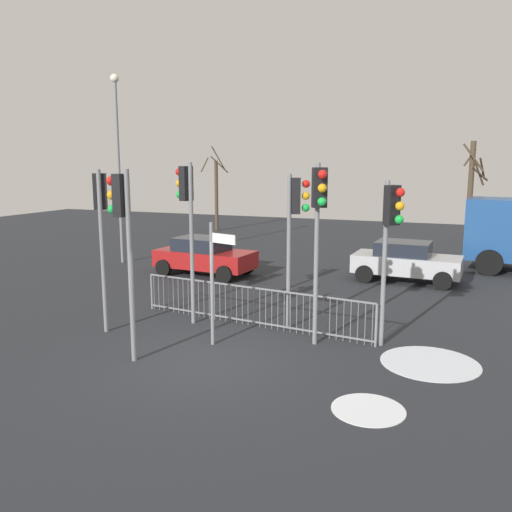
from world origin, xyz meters
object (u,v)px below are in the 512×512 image
Objects in this scene: traffic_light_foreground_left at (390,227)px; traffic_light_foreground_right at (123,222)px; car_silver_trailing at (406,261)px; car_red_mid at (204,255)px; direction_sign_post at (214,277)px; traffic_light_mid_right at (319,214)px; traffic_light_rear_right at (101,214)px; traffic_light_mid_left at (187,206)px; street_lamp at (118,152)px; bare_tree_left at (216,192)px; traffic_light_rear_left at (295,217)px; bare_tree_centre at (471,189)px.

traffic_light_foreground_right is at bearing -20.80° from traffic_light_foreground_left.
car_silver_trailing and car_red_mid have the same top height.
traffic_light_foreground_right reaches higher than traffic_light_foreground_left.
car_red_mid is at bearing 136.91° from direction_sign_post.
traffic_light_foreground_right is 4.34m from traffic_light_mid_right.
traffic_light_foreground_left is 7.74m from car_silver_trailing.
traffic_light_rear_right is 0.96× the size of traffic_light_mid_left.
car_silver_trailing is (1.21, 7.96, -2.38)m from traffic_light_mid_right.
traffic_light_mid_right is at bearing -33.98° from street_lamp.
traffic_light_mid_left is at bearing 7.62° from traffic_light_rear_right.
traffic_light_foreground_left is 22.44m from bare_tree_left.
traffic_light_foreground_right is at bearing -73.10° from traffic_light_rear_right.
car_silver_trailing is 0.49× the size of street_lamp.
traffic_light_mid_right reaches higher than car_silver_trailing.
traffic_light_mid_right reaches higher than car_red_mid.
traffic_light_mid_right is (3.72, -0.57, -0.01)m from traffic_light_mid_left.
car_silver_trailing is (-0.34, 7.44, -2.10)m from traffic_light_foreground_left.
traffic_light_mid_right is at bearing 21.09° from traffic_light_rear_left.
direction_sign_post is at bearing -64.19° from bare_tree_left.
bare_tree_centre reaches higher than traffic_light_mid_left.
car_red_mid is at bearing 40.21° from traffic_light_mid_left.
street_lamp is (-9.80, 6.14, 1.80)m from traffic_light_rear_left.
traffic_light_rear_right is 1.05× the size of car_red_mid.
traffic_light_mid_right is at bearing -95.43° from car_silver_trailing.
car_silver_trailing is 16.83m from bare_tree_left.
car_silver_trailing is (4.93, 7.38, -2.40)m from traffic_light_mid_left.
traffic_light_mid_right is at bearing -23.25° from traffic_light_rear_right.
bare_tree_left reaches higher than direction_sign_post.
traffic_light_mid_right is at bearing -81.96° from traffic_light_mid_left.
traffic_light_foreground_right is at bearing -53.61° from street_lamp.
bare_tree_centre reaches higher than bare_tree_left.
street_lamp reaches higher than traffic_light_mid_left.
traffic_light_foreground_left is 0.49× the size of street_lamp.
direction_sign_post is at bearing -117.19° from traffic_light_mid_left.
traffic_light_rear_right is 0.99× the size of traffic_light_foreground_right.
car_red_mid is 0.74× the size of bare_tree_left.
bare_tree_centre is at bearing 92.05° from direction_sign_post.
traffic_light_foreground_left is 2.50m from traffic_light_rear_left.
traffic_light_mid_right is at bearing -31.55° from traffic_light_foreground_left.
street_lamp reaches higher than traffic_light_foreground_right.
traffic_light_mid_left is 3.77m from traffic_light_mid_right.
traffic_light_rear_right is 0.96× the size of traffic_light_mid_right.
traffic_light_mid_left is 9.20m from car_silver_trailing.
traffic_light_rear_right reaches higher than car_red_mid.
traffic_light_rear_left is at bearing -34.66° from traffic_light_foreground_right.
traffic_light_foreground_left is 9.81m from car_red_mid.
traffic_light_mid_left is at bearing -37.53° from traffic_light_mid_right.
traffic_light_rear_left is (4.52, 1.88, -0.08)m from traffic_light_rear_right.
direction_sign_post is at bearing -30.65° from traffic_light_foreground_left.
bare_tree_centre is (14.05, 11.70, -1.83)m from street_lamp.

